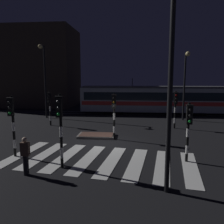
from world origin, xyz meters
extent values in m
plane|color=black|center=(0.00, 0.00, 0.00)|extent=(120.00, 120.00, 0.00)
cube|color=#59595E|center=(0.00, 12.07, 0.01)|extent=(80.00, 0.12, 0.03)
cube|color=#59595E|center=(0.00, 13.51, 0.01)|extent=(80.00, 0.12, 0.03)
cube|color=silver|center=(-4.45, -2.36, 0.01)|extent=(1.35, 4.55, 0.02)
cube|color=silver|center=(-3.18, -2.55, 0.01)|extent=(1.35, 4.55, 0.02)
cube|color=silver|center=(-1.91, -2.73, 0.01)|extent=(1.35, 4.55, 0.02)
cube|color=silver|center=(-0.64, -2.92, 0.01)|extent=(1.35, 4.55, 0.02)
cube|color=silver|center=(0.64, -3.11, 0.01)|extent=(1.35, 4.55, 0.02)
cube|color=silver|center=(1.91, -3.30, 0.01)|extent=(1.35, 4.55, 0.02)
cube|color=silver|center=(3.18, -3.48, 0.01)|extent=(1.35, 4.55, 0.02)
cube|color=silver|center=(4.45, -3.67, 0.01)|extent=(1.35, 4.55, 0.02)
cube|color=slate|center=(-0.92, 1.72, 0.08)|extent=(2.64, 1.51, 0.16)
cube|color=brown|center=(-0.92, 1.72, 0.17)|extent=(2.38, 1.36, 0.02)
cylinder|color=black|center=(-5.65, 5.26, 0.22)|extent=(0.14, 0.14, 0.43)
cylinder|color=white|center=(-5.65, 5.26, 0.65)|extent=(0.14, 0.14, 0.43)
cylinder|color=black|center=(-5.65, 5.26, 1.08)|extent=(0.14, 0.14, 0.43)
cylinder|color=white|center=(-5.65, 5.26, 1.52)|extent=(0.14, 0.14, 0.43)
cylinder|color=black|center=(-5.65, 5.26, 1.95)|extent=(0.14, 0.14, 0.43)
cylinder|color=white|center=(-5.65, 5.26, 2.38)|extent=(0.14, 0.14, 0.43)
cylinder|color=black|center=(-5.65, 5.26, 2.82)|extent=(0.14, 0.14, 0.43)
cube|color=black|center=(-5.65, 5.09, 2.43)|extent=(0.28, 0.20, 0.90)
sphere|color=black|center=(-5.65, 4.98, 2.71)|extent=(0.14, 0.14, 0.14)
sphere|color=black|center=(-5.65, 4.98, 2.43)|extent=(0.14, 0.14, 0.14)
sphere|color=black|center=(-5.65, 4.98, 2.15)|extent=(0.14, 0.14, 0.14)
cube|color=black|center=(-5.65, 5.09, 2.92)|extent=(0.36, 0.24, 0.04)
cylinder|color=black|center=(5.18, 5.09, 0.22)|extent=(0.14, 0.14, 0.45)
cylinder|color=white|center=(5.18, 5.09, 0.67)|extent=(0.14, 0.14, 0.45)
cylinder|color=black|center=(5.18, 5.09, 1.12)|extent=(0.14, 0.14, 0.45)
cylinder|color=white|center=(5.18, 5.09, 1.57)|extent=(0.14, 0.14, 0.45)
cylinder|color=black|center=(5.18, 5.09, 2.02)|extent=(0.14, 0.14, 0.45)
cylinder|color=white|center=(5.18, 5.09, 2.46)|extent=(0.14, 0.14, 0.45)
cylinder|color=black|center=(5.18, 5.09, 2.91)|extent=(0.14, 0.14, 0.45)
cube|color=black|center=(5.18, 4.92, 2.54)|extent=(0.28, 0.20, 0.90)
sphere|color=red|center=(5.18, 4.81, 2.82)|extent=(0.14, 0.14, 0.14)
sphere|color=black|center=(5.18, 4.81, 2.54)|extent=(0.14, 0.14, 0.14)
sphere|color=black|center=(5.18, 4.81, 2.26)|extent=(0.14, 0.14, 0.14)
cube|color=black|center=(5.18, 4.92, 3.03)|extent=(0.36, 0.24, 0.04)
cylinder|color=black|center=(4.44, -2.82, 0.22)|extent=(0.14, 0.14, 0.43)
cylinder|color=white|center=(4.44, -2.82, 0.65)|extent=(0.14, 0.14, 0.43)
cylinder|color=black|center=(4.44, -2.82, 1.08)|extent=(0.14, 0.14, 0.43)
cylinder|color=white|center=(4.44, -2.82, 1.52)|extent=(0.14, 0.14, 0.43)
cylinder|color=black|center=(4.44, -2.82, 1.95)|extent=(0.14, 0.14, 0.43)
cylinder|color=white|center=(4.44, -2.82, 2.39)|extent=(0.14, 0.14, 0.43)
cylinder|color=black|center=(4.44, -2.82, 2.82)|extent=(0.14, 0.14, 0.43)
cube|color=black|center=(4.44, -2.99, 2.44)|extent=(0.28, 0.20, 0.90)
sphere|color=black|center=(4.44, -3.10, 2.72)|extent=(0.14, 0.14, 0.14)
sphere|color=black|center=(4.44, -3.10, 2.44)|extent=(0.14, 0.14, 0.14)
sphere|color=green|center=(4.44, -3.10, 2.16)|extent=(0.14, 0.14, 0.14)
cube|color=black|center=(4.44, -2.99, 2.93)|extent=(0.36, 0.24, 0.04)
cylinder|color=black|center=(-4.64, -2.89, 0.24)|extent=(0.14, 0.14, 0.47)
cylinder|color=white|center=(-4.64, -2.89, 0.71)|extent=(0.14, 0.14, 0.47)
cylinder|color=black|center=(-4.64, -2.89, 1.18)|extent=(0.14, 0.14, 0.47)
cylinder|color=white|center=(-4.64, -2.89, 1.66)|extent=(0.14, 0.14, 0.47)
cylinder|color=black|center=(-4.64, -2.89, 2.13)|extent=(0.14, 0.14, 0.47)
cylinder|color=white|center=(-4.64, -2.89, 2.61)|extent=(0.14, 0.14, 0.47)
cylinder|color=black|center=(-4.64, -2.89, 3.08)|extent=(0.14, 0.14, 0.47)
cube|color=black|center=(-4.64, -3.06, 2.72)|extent=(0.28, 0.20, 0.90)
sphere|color=black|center=(-4.64, -3.17, 3.00)|extent=(0.14, 0.14, 0.14)
sphere|color=black|center=(-4.64, -3.17, 2.72)|extent=(0.14, 0.14, 0.14)
sphere|color=green|center=(-4.64, -3.17, 2.44)|extent=(0.14, 0.14, 0.14)
cube|color=black|center=(-4.64, -3.06, 3.21)|extent=(0.36, 0.24, 0.04)
cylinder|color=black|center=(-1.62, -4.19, 0.25)|extent=(0.14, 0.14, 0.50)
cylinder|color=white|center=(-1.62, -4.19, 0.75)|extent=(0.14, 0.14, 0.50)
cylinder|color=black|center=(-1.62, -4.19, 1.26)|extent=(0.14, 0.14, 0.50)
cylinder|color=white|center=(-1.62, -4.19, 1.76)|extent=(0.14, 0.14, 0.50)
cylinder|color=black|center=(-1.62, -4.19, 2.26)|extent=(0.14, 0.14, 0.50)
cylinder|color=white|center=(-1.62, -4.19, 2.76)|extent=(0.14, 0.14, 0.50)
cylinder|color=black|center=(-1.62, -4.19, 3.27)|extent=(0.14, 0.14, 0.50)
cube|color=black|center=(-1.62, -4.36, 2.92)|extent=(0.28, 0.20, 0.90)
sphere|color=black|center=(-1.62, -4.47, 3.20)|extent=(0.14, 0.14, 0.14)
sphere|color=black|center=(-1.62, -4.47, 2.92)|extent=(0.14, 0.14, 0.14)
sphere|color=green|center=(-1.62, -4.47, 2.64)|extent=(0.14, 0.14, 0.14)
cube|color=black|center=(-1.62, -4.36, 3.41)|extent=(0.36, 0.24, 0.04)
cylinder|color=black|center=(0.40, 1.15, 0.23)|extent=(0.14, 0.14, 0.46)
cylinder|color=white|center=(0.40, 1.15, 0.69)|extent=(0.14, 0.14, 0.46)
cylinder|color=black|center=(0.40, 1.15, 1.15)|extent=(0.14, 0.14, 0.46)
cylinder|color=white|center=(0.40, 1.15, 1.61)|extent=(0.14, 0.14, 0.46)
cylinder|color=black|center=(0.40, 1.15, 2.07)|extent=(0.14, 0.14, 0.46)
cylinder|color=white|center=(0.40, 1.15, 2.52)|extent=(0.14, 0.14, 0.46)
cylinder|color=black|center=(0.40, 1.15, 2.98)|extent=(0.14, 0.14, 0.46)
cube|color=black|center=(0.40, 0.98, 2.61)|extent=(0.28, 0.20, 0.90)
sphere|color=black|center=(0.40, 0.87, 2.89)|extent=(0.14, 0.14, 0.14)
sphere|color=orange|center=(0.40, 0.87, 2.61)|extent=(0.14, 0.14, 0.14)
sphere|color=black|center=(0.40, 0.87, 2.33)|extent=(0.14, 0.14, 0.14)
cube|color=black|center=(0.40, 0.98, 3.10)|extent=(0.36, 0.24, 0.04)
cylinder|color=black|center=(6.69, 9.09, 3.30)|extent=(0.18, 0.18, 6.61)
cylinder|color=black|center=(6.69, 8.64, 6.51)|extent=(0.10, 0.90, 0.10)
sphere|color=#F9E08C|center=(6.69, 8.19, 6.43)|extent=(0.44, 0.44, 0.44)
cylinder|color=black|center=(-7.50, 9.11, 3.72)|extent=(0.18, 0.18, 7.44)
cylinder|color=black|center=(-7.50, 8.66, 7.34)|extent=(0.10, 0.90, 0.10)
sphere|color=#F9E08C|center=(-7.50, 8.21, 7.26)|extent=(0.44, 0.44, 0.44)
cylinder|color=black|center=(3.00, -6.08, 3.49)|extent=(0.18, 0.18, 6.98)
cube|color=#B2BCC1|center=(4.08, 12.79, 1.70)|extent=(16.94, 2.50, 2.70)
cube|color=red|center=(4.08, 11.52, 1.35)|extent=(16.60, 0.04, 0.44)
cube|color=red|center=(4.08, 14.06, 1.35)|extent=(16.60, 0.04, 0.44)
cube|color=black|center=(4.08, 11.52, 2.15)|extent=(16.09, 0.03, 0.90)
cube|color=#4C4C51|center=(4.08, 12.79, 3.15)|extent=(16.60, 2.30, 0.20)
cylinder|color=#262628|center=(1.53, 12.79, 3.65)|extent=(0.08, 0.08, 1.00)
cube|color=black|center=(8.73, 12.79, 0.17)|extent=(2.20, 2.00, 0.35)
cube|color=black|center=(-0.58, 12.79, 0.17)|extent=(2.20, 2.00, 0.35)
cylinder|color=black|center=(-2.94, -5.13, 0.44)|extent=(0.24, 0.24, 0.88)
cube|color=#4C382D|center=(-2.94, -5.13, 1.18)|extent=(0.36, 0.22, 0.60)
sphere|color=beige|center=(-2.94, -5.13, 1.60)|extent=(0.22, 0.22, 0.22)
cube|color=#42382D|center=(-15.31, 19.65, 5.67)|extent=(16.45, 8.00, 11.34)
camera|label=1|loc=(1.73, -14.37, 4.26)|focal=36.99mm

